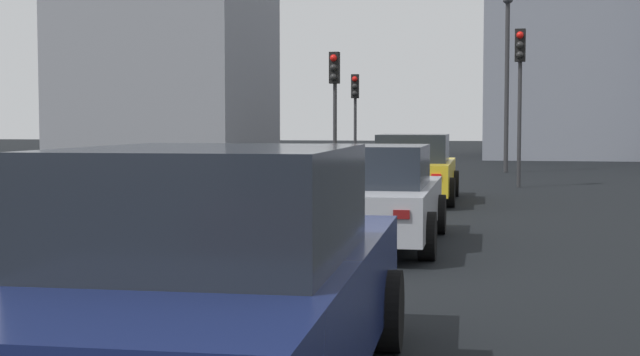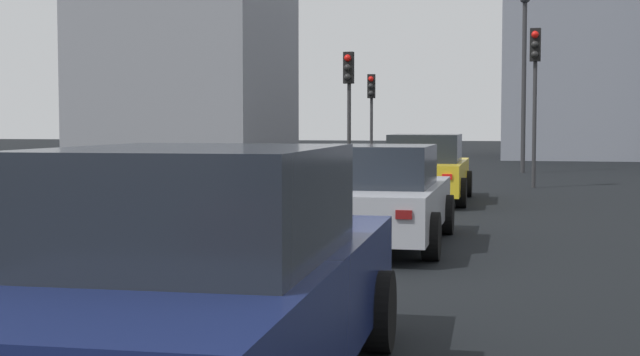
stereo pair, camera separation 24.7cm
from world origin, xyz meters
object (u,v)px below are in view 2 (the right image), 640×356
at_px(car_silver_second, 376,196).
at_px(traffic_light_far_left, 371,101).
at_px(street_lamp_kerbside, 524,67).
at_px(traffic_light_near_right, 535,74).
at_px(car_navy_third, 206,283).
at_px(car_yellow_lead, 426,169).
at_px(traffic_light_near_left, 349,89).

height_order(car_silver_second, traffic_light_far_left, traffic_light_far_left).
distance_m(car_silver_second, street_lamp_kerbside, 20.44).
bearing_deg(traffic_light_far_left, traffic_light_near_right, 36.12).
bearing_deg(car_navy_third, traffic_light_near_right, -8.35).
height_order(car_yellow_lead, car_silver_second, car_yellow_lead).
height_order(car_navy_third, street_lamp_kerbside, street_lamp_kerbside).
distance_m(traffic_light_far_left, street_lamp_kerbside, 5.73).
xyz_separation_m(car_yellow_lead, car_silver_second, (-7.43, 0.00, -0.03)).
xyz_separation_m(car_yellow_lead, traffic_light_near_left, (4.75, 2.70, 2.02)).
relative_size(car_yellow_lead, street_lamp_kerbside, 0.74).
bearing_deg(traffic_light_near_left, car_yellow_lead, 34.60).
height_order(traffic_light_near_right, street_lamp_kerbside, street_lamp_kerbside).
bearing_deg(traffic_light_near_right, traffic_light_near_left, -81.24).
bearing_deg(car_navy_third, car_yellow_lead, -1.16).
distance_m(car_navy_third, street_lamp_kerbside, 27.94).
height_order(car_yellow_lead, traffic_light_far_left, traffic_light_far_left).
bearing_deg(traffic_light_near_left, street_lamp_kerbside, 152.85).
bearing_deg(car_silver_second, traffic_light_far_left, 9.00).
distance_m(traffic_light_near_left, traffic_light_near_right, 5.21).
xyz_separation_m(car_yellow_lead, traffic_light_near_right, (4.91, -2.49, 2.41)).
bearing_deg(car_navy_third, traffic_light_far_left, 5.51).
xyz_separation_m(car_silver_second, car_navy_third, (-7.62, -0.09, 0.07)).
bearing_deg(traffic_light_near_right, street_lamp_kerbside, -171.36).
bearing_deg(street_lamp_kerbside, car_navy_third, 175.52).
bearing_deg(car_yellow_lead, car_navy_third, 179.87).
relative_size(car_navy_third, traffic_light_far_left, 1.33).
xyz_separation_m(car_silver_second, traffic_light_near_left, (12.19, 2.70, 2.04)).
height_order(car_navy_third, traffic_light_near_left, traffic_light_near_left).
bearing_deg(car_yellow_lead, street_lamp_kerbside, -10.63).
distance_m(car_yellow_lead, traffic_light_near_left, 5.83).
distance_m(car_silver_second, traffic_light_near_left, 12.65).
bearing_deg(street_lamp_kerbside, car_yellow_lead, 169.86).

